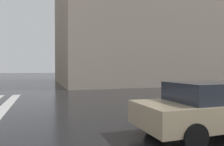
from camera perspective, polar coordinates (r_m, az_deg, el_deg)
name	(u,v)px	position (r m, az deg, el deg)	size (l,w,h in m)	color
car_champagne	(213,107)	(6.38, 25.41, -8.10)	(1.85, 4.10, 1.41)	tan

